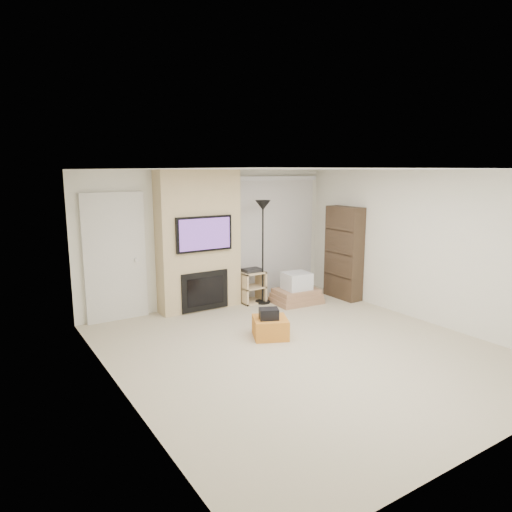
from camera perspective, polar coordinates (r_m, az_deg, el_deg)
floor at (r=6.59m, az=5.74°, el=-11.52°), size 5.00×5.50×0.00m
ceiling at (r=6.11m, az=6.18°, el=10.75°), size 5.00×5.50×0.00m
wall_back at (r=8.52m, az=-5.62°, el=2.29°), size 5.00×0.00×2.50m
wall_front at (r=4.49m, az=28.48°, el=-6.63°), size 5.00×0.00×2.50m
wall_left at (r=5.10m, az=-16.68°, el=-3.81°), size 0.00×5.50×2.50m
wall_right at (r=8.01m, az=20.11°, el=1.15°), size 0.00×5.50×2.50m
hvac_vent at (r=6.98m, az=4.62°, el=10.74°), size 0.35×0.18×0.01m
ottoman at (r=6.96m, az=1.80°, el=-8.93°), size 0.66×0.66×0.30m
black_bag at (r=6.85m, az=1.61°, el=-7.24°), size 0.35×0.32×0.16m
fireplace_wall at (r=8.19m, az=-7.13°, el=1.81°), size 1.50×0.47×2.50m
entry_door at (r=7.88m, az=-17.21°, el=-0.27°), size 1.02×0.11×2.14m
vertical_blinds at (r=9.19m, az=2.33°, el=3.09°), size 1.98×0.10×2.37m
floor_lamp at (r=8.43m, az=0.86°, el=4.18°), size 0.29×0.29×1.95m
av_stand at (r=8.67m, az=-0.51°, el=-3.61°), size 0.45×0.38×0.66m
box_stack at (r=8.72m, az=5.08°, el=-4.41°), size 0.92×0.73×0.59m
bookshelf at (r=9.05m, az=10.93°, el=0.39°), size 0.30×0.80×1.80m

